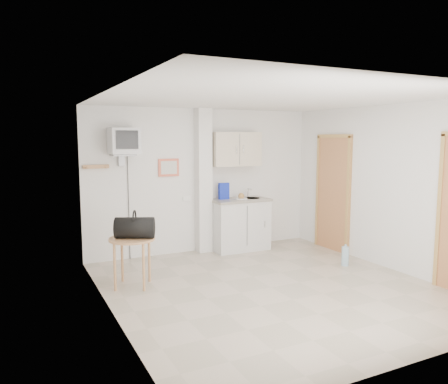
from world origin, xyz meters
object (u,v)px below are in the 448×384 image
round_table (132,244)px  crt_television (124,142)px  water_bottle (345,256)px  duffel_bag (135,227)px

round_table → crt_television: bearing=80.0°
water_bottle → crt_television: bearing=151.1°
round_table → duffel_bag: 0.24m
round_table → duffel_bag: size_ratio=1.15×
duffel_bag → water_bottle: size_ratio=1.72×
crt_television → water_bottle: size_ratio=6.34×
crt_television → round_table: crt_television is taller
water_bottle → round_table: bearing=170.6°
crt_television → round_table: (-0.20, -1.14, -1.36)m
crt_television → duffel_bag: size_ratio=3.69×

